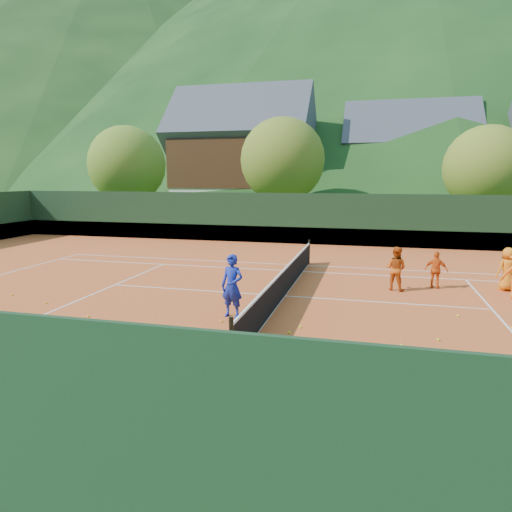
% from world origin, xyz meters
% --- Properties ---
extents(ground, '(400.00, 400.00, 0.00)m').
position_xyz_m(ground, '(0.00, 0.00, 0.00)').
color(ground, '#264D18').
rests_on(ground, ground).
extents(clay_court, '(40.00, 24.00, 0.02)m').
position_xyz_m(clay_court, '(0.00, 0.00, 0.01)').
color(clay_court, '#C54E1F').
rests_on(clay_court, ground).
extents(mountain_far, '(280.00, 280.00, 110.00)m').
position_xyz_m(mountain_far, '(10.00, 160.00, 55.00)').
color(mountain_far, black).
rests_on(mountain_far, ground).
extents(mountain_far_left, '(260.00, 260.00, 100.00)m').
position_xyz_m(mountain_far_left, '(-90.00, 150.00, 50.00)').
color(mountain_far_left, black).
rests_on(mountain_far_left, ground).
extents(coach, '(0.73, 0.55, 1.81)m').
position_xyz_m(coach, '(-1.02, -2.64, 0.93)').
color(coach, navy).
rests_on(coach, clay_court).
extents(student_a, '(0.92, 0.84, 1.55)m').
position_xyz_m(student_a, '(3.64, 1.78, 0.80)').
color(student_a, '#CB5012').
rests_on(student_a, clay_court).
extents(student_b, '(0.84, 0.51, 1.34)m').
position_xyz_m(student_b, '(5.05, 2.40, 0.69)').
color(student_b, '#EA5914').
rests_on(student_b, clay_court).
extents(student_c, '(0.88, 0.75, 1.53)m').
position_xyz_m(student_c, '(7.44, 2.68, 0.79)').
color(student_c, orange).
rests_on(student_c, clay_court).
extents(tennis_ball_0, '(0.07, 0.07, 0.07)m').
position_xyz_m(tennis_ball_0, '(-4.51, -6.40, 0.05)').
color(tennis_ball_0, yellow).
rests_on(tennis_ball_0, clay_court).
extents(tennis_ball_1, '(0.07, 0.07, 0.07)m').
position_xyz_m(tennis_ball_1, '(-8.91, -2.27, 0.05)').
color(tennis_ball_1, yellow).
rests_on(tennis_ball_1, clay_court).
extents(tennis_ball_2, '(0.07, 0.07, 0.07)m').
position_xyz_m(tennis_ball_2, '(3.19, -6.69, 0.05)').
color(tennis_ball_2, yellow).
rests_on(tennis_ball_2, clay_court).
extents(tennis_ball_4, '(0.07, 0.07, 0.07)m').
position_xyz_m(tennis_ball_4, '(5.27, -1.06, 0.05)').
color(tennis_ball_4, yellow).
rests_on(tennis_ball_4, clay_court).
extents(tennis_ball_5, '(0.07, 0.07, 0.07)m').
position_xyz_m(tennis_ball_5, '(-7.15, -2.79, 0.05)').
color(tennis_ball_5, yellow).
rests_on(tennis_ball_5, clay_court).
extents(tennis_ball_6, '(0.07, 0.07, 0.07)m').
position_xyz_m(tennis_ball_6, '(-4.18, -5.66, 0.05)').
color(tennis_ball_6, yellow).
rests_on(tennis_ball_6, clay_court).
extents(tennis_ball_8, '(0.07, 0.07, 0.07)m').
position_xyz_m(tennis_ball_8, '(-1.25, -4.24, 0.05)').
color(tennis_ball_8, yellow).
rests_on(tennis_ball_8, clay_court).
extents(tennis_ball_9, '(0.07, 0.07, 0.07)m').
position_xyz_m(tennis_ball_9, '(6.47, -1.83, 0.05)').
color(tennis_ball_9, yellow).
rests_on(tennis_ball_9, clay_court).
extents(tennis_ball_10, '(0.07, 0.07, 0.07)m').
position_xyz_m(tennis_ball_10, '(-1.17, -3.18, 0.05)').
color(tennis_ball_10, yellow).
rests_on(tennis_ball_10, clay_court).
extents(tennis_ball_11, '(0.07, 0.07, 0.07)m').
position_xyz_m(tennis_ball_11, '(4.45, -3.25, 0.05)').
color(tennis_ball_11, yellow).
rests_on(tennis_ball_11, clay_court).
extents(tennis_ball_12, '(0.07, 0.07, 0.07)m').
position_xyz_m(tennis_ball_12, '(0.82, -3.64, 0.05)').
color(tennis_ball_12, yellow).
rests_on(tennis_ball_12, clay_court).
extents(tennis_ball_13, '(0.07, 0.07, 0.07)m').
position_xyz_m(tennis_ball_13, '(1.03, -3.13, 0.05)').
color(tennis_ball_13, yellow).
rests_on(tennis_ball_13, clay_court).
extents(tennis_ball_14, '(0.07, 0.07, 0.07)m').
position_xyz_m(tennis_ball_14, '(-2.06, -9.20, 0.05)').
color(tennis_ball_14, yellow).
rests_on(tennis_ball_14, clay_court).
extents(tennis_ball_15, '(0.07, 0.07, 0.07)m').
position_xyz_m(tennis_ball_15, '(0.28, -5.88, 0.05)').
color(tennis_ball_15, yellow).
rests_on(tennis_ball_15, clay_court).
extents(tennis_ball_16, '(0.07, 0.07, 0.07)m').
position_xyz_m(tennis_ball_16, '(2.84, -6.77, 0.05)').
color(tennis_ball_16, yellow).
rests_on(tennis_ball_16, clay_court).
extents(tennis_ball_17, '(0.07, 0.07, 0.07)m').
position_xyz_m(tennis_ball_17, '(-5.00, -3.70, 0.05)').
color(tennis_ball_17, yellow).
rests_on(tennis_ball_17, clay_court).
extents(tennis_ball_18, '(0.07, 0.07, 0.07)m').
position_xyz_m(tennis_ball_18, '(-1.38, -8.53, 0.05)').
color(tennis_ball_18, yellow).
rests_on(tennis_ball_18, clay_court).
extents(tennis_ball_19, '(0.07, 0.07, 0.07)m').
position_xyz_m(tennis_ball_19, '(-3.26, -6.05, 0.05)').
color(tennis_ball_19, yellow).
rests_on(tennis_ball_19, clay_court).
extents(tennis_ball_20, '(0.07, 0.07, 0.07)m').
position_xyz_m(tennis_ball_20, '(3.55, -3.89, 0.05)').
color(tennis_ball_20, yellow).
rests_on(tennis_ball_20, clay_court).
extents(court_lines, '(23.83, 11.03, 0.00)m').
position_xyz_m(court_lines, '(0.00, 0.00, 0.02)').
color(court_lines, silver).
rests_on(court_lines, clay_court).
extents(tennis_net, '(0.10, 12.07, 1.10)m').
position_xyz_m(tennis_net, '(0.00, 0.00, 0.52)').
color(tennis_net, black).
rests_on(tennis_net, clay_court).
extents(perimeter_fence, '(40.40, 24.24, 3.00)m').
position_xyz_m(perimeter_fence, '(0.00, 0.00, 1.27)').
color(perimeter_fence, black).
rests_on(perimeter_fence, clay_court).
extents(chalet_left, '(13.80, 9.93, 12.92)m').
position_xyz_m(chalet_left, '(-10.00, 30.00, 5.65)').
color(chalet_left, beige).
rests_on(chalet_left, ground).
extents(chalet_mid, '(12.65, 8.82, 11.45)m').
position_xyz_m(chalet_mid, '(6.00, 34.00, 4.99)').
color(chalet_mid, beige).
rests_on(chalet_mid, ground).
extents(tree_a, '(6.00, 6.00, 7.88)m').
position_xyz_m(tree_a, '(-16.00, 18.00, 4.87)').
color(tree_a, '#3E2819').
rests_on(tree_a, ground).
extents(tree_b, '(6.40, 6.40, 8.40)m').
position_xyz_m(tree_b, '(-4.00, 20.00, 5.19)').
color(tree_b, '#402819').
rests_on(tree_b, ground).
extents(tree_c, '(5.60, 5.60, 7.35)m').
position_xyz_m(tree_c, '(10.00, 19.00, 4.54)').
color(tree_c, '#43281A').
rests_on(tree_c, ground).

